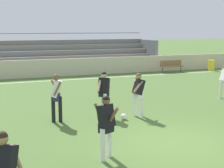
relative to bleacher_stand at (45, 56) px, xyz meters
The scene contains 11 objects.
ground_plane 17.11m from the bleacher_stand, 87.69° to the right, with size 160.00×160.00×0.00m, color #4C6B30.
field_line_sideline 4.53m from the bleacher_stand, 80.92° to the right, with size 44.00×0.12×0.01m, color white.
sideline_wall 2.70m from the bleacher_stand, 74.76° to the right, with size 48.00×0.16×1.19m, color beige.
bleacher_stand is the anchor object (origin of this frame).
bench_centre_sideline 9.42m from the bleacher_stand, 22.09° to the right, with size 1.80×0.40×0.90m.
trash_bin 12.73m from the bleacher_stand, 17.03° to the right, with size 0.50×0.50×0.83m, color yellow.
player_dark_wide_left 14.02m from the bleacher_stand, 86.00° to the right, with size 0.62×0.46×1.63m.
player_dark_on_ball 13.54m from the bleacher_stand, 90.93° to the right, with size 0.66×0.51×1.68m.
player_dark_challenging 17.48m from the bleacher_stand, 95.12° to the right, with size 0.48×0.71×1.62m.
player_white_wide_right 13.81m from the bleacher_stand, 98.38° to the right, with size 0.49×0.56×1.69m.
soccer_ball 14.26m from the bleacher_stand, 88.83° to the right, with size 0.22×0.22×0.22m, color white.
Camera 1 is at (-5.00, -7.87, 3.25)m, focal length 53.62 mm.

